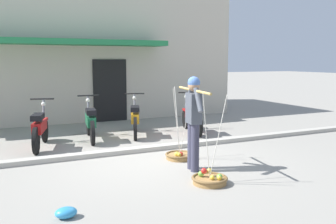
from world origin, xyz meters
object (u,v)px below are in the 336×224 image
motorcycle_third_in_row (135,119)px  plastic_litter_bag (66,213)px  motorcycle_end_of_row (192,116)px  motorcycle_nearest_shop (40,128)px  fruit_vendor (194,117)px  fruit_basket_left_side (210,179)px  fruit_basket_right_side (180,155)px  motorcycle_second_in_row (90,122)px

motorcycle_third_in_row → plastic_litter_bag: (-2.57, -4.52, -0.38)m
motorcycle_end_of_row → motorcycle_nearest_shop: bearing=-178.4°
fruit_vendor → plastic_litter_bag: size_ratio=6.05×
fruit_basket_left_side → fruit_basket_right_side: same height
motorcycle_third_in_row → motorcycle_end_of_row: same height
motorcycle_nearest_shop → plastic_litter_bag: size_ratio=6.35×
motorcycle_nearest_shop → fruit_basket_right_side: bearing=-42.1°
plastic_litter_bag → motorcycle_third_in_row: bearing=60.4°
motorcycle_nearest_shop → plastic_litter_bag: motorcycle_nearest_shop is taller
fruit_basket_right_side → motorcycle_end_of_row: (1.54, 2.31, 0.38)m
motorcycle_third_in_row → motorcycle_end_of_row: (1.55, -0.30, 0.00)m
motorcycle_nearest_shop → motorcycle_end_of_row: 3.97m
motorcycle_end_of_row → fruit_basket_left_side: bearing=-114.8°
fruit_basket_left_side → motorcycle_nearest_shop: bearing=120.2°
plastic_litter_bag → fruit_basket_right_side: bearing=36.6°
fruit_basket_left_side → motorcycle_end_of_row: fruit_basket_left_side is taller
fruit_basket_right_side → motorcycle_third_in_row: size_ratio=0.83×
plastic_litter_bag → motorcycle_end_of_row: bearing=45.7°
fruit_basket_left_side → motorcycle_end_of_row: 4.27m
fruit_vendor → motorcycle_end_of_row: bearing=61.6°
motorcycle_end_of_row → fruit_basket_right_side: bearing=-123.8°
motorcycle_nearest_shop → fruit_vendor: bearing=-52.1°
fruit_vendor → motorcycle_end_of_row: fruit_vendor is taller
fruit_vendor → motorcycle_second_in_row: fruit_vendor is taller
fruit_basket_left_side → plastic_litter_bag: bearing=-171.1°
motorcycle_second_in_row → fruit_basket_left_side: bearing=-76.9°
motorcycle_nearest_shop → motorcycle_second_in_row: (1.23, 0.36, 0.00)m
fruit_basket_left_side → motorcycle_second_in_row: size_ratio=0.80×
fruit_vendor → motorcycle_end_of_row: size_ratio=0.95×
motorcycle_third_in_row → motorcycle_second_in_row: bearing=-177.4°
fruit_vendor → fruit_basket_left_side: bearing=-99.0°
motorcycle_nearest_shop → motorcycle_end_of_row: bearing=1.6°
motorcycle_nearest_shop → motorcycle_end_of_row: same height
fruit_basket_right_side → motorcycle_nearest_shop: size_ratio=0.82×
fruit_basket_left_side → motorcycle_end_of_row: size_ratio=0.81×
fruit_basket_right_side → motorcycle_third_in_row: 2.63m
motorcycle_second_in_row → motorcycle_end_of_row: 2.75m
motorcycle_third_in_row → motorcycle_end_of_row: size_ratio=0.97×
fruit_basket_left_side → motorcycle_third_in_row: (0.24, 4.16, 0.37)m
motorcycle_second_in_row → fruit_vendor: bearing=-72.0°
fruit_basket_left_side → fruit_basket_right_side: (0.25, 1.55, -0.00)m
fruit_basket_right_side → motorcycle_second_in_row: size_ratio=0.80×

